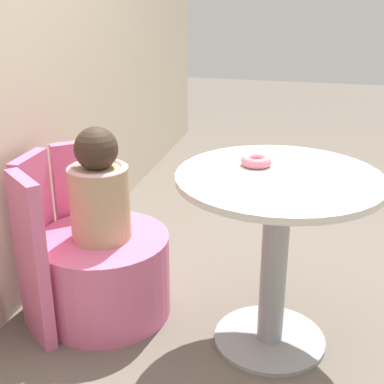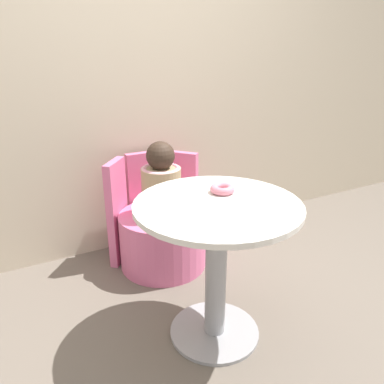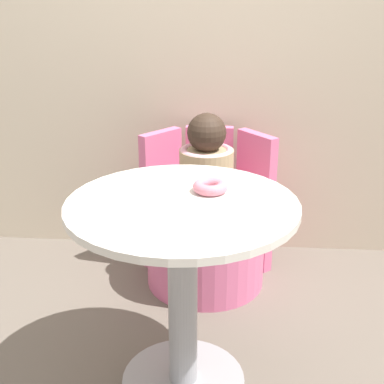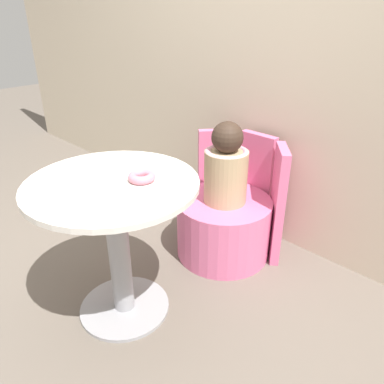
% 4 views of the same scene
% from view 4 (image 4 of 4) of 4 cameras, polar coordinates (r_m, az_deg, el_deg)
% --- Properties ---
extents(ground_plane, '(12.00, 12.00, 0.00)m').
position_cam_4_polar(ground_plane, '(2.00, -10.33, -17.08)').
color(ground_plane, '#665B51').
extents(back_wall, '(6.00, 0.06, 2.40)m').
position_cam_4_polar(back_wall, '(2.28, 12.17, 21.86)').
color(back_wall, beige).
rests_on(back_wall, ground_plane).
extents(round_table, '(0.74, 0.74, 0.71)m').
position_cam_4_polar(round_table, '(1.71, -11.56, -4.74)').
color(round_table, '#99999E').
rests_on(round_table, ground_plane).
extents(tub_chair, '(0.55, 0.55, 0.36)m').
position_cam_4_polar(tub_chair, '(2.25, 4.81, -5.32)').
color(tub_chair, '#DB6693').
rests_on(tub_chair, ground_plane).
extents(booth_backrest, '(0.65, 0.24, 0.69)m').
position_cam_4_polar(booth_backrest, '(2.34, 8.58, 0.28)').
color(booth_backrest, '#DB6693').
rests_on(booth_backrest, ground_plane).
extents(child_figure, '(0.24, 0.24, 0.47)m').
position_cam_4_polar(child_figure, '(2.07, 5.22, 3.83)').
color(child_figure, tan).
rests_on(child_figure, tub_chair).
extents(donut, '(0.12, 0.12, 0.04)m').
position_cam_4_polar(donut, '(1.59, -7.67, 2.30)').
color(donut, pink).
rests_on(donut, round_table).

